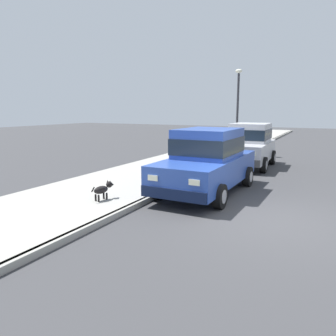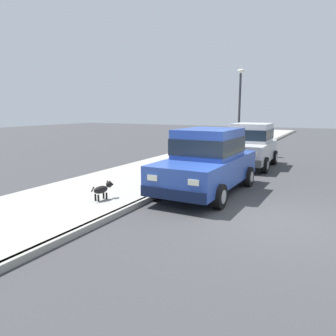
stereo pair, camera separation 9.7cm
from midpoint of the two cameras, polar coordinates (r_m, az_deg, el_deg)
name	(u,v)px [view 1 (the left image)]	position (r m, az deg, el deg)	size (l,w,h in m)	color
ground_plane	(269,219)	(7.99, 16.77, -8.43)	(80.00, 80.00, 0.00)	#38383A
curb	(149,199)	(9.04, -3.62, -5.35)	(0.16, 64.00, 0.14)	gray
sidewalk	(97,191)	(10.06, -12.50, -3.98)	(3.60, 64.00, 0.14)	#99968E
car_blue_sedan	(207,160)	(9.89, 6.59, 1.37)	(2.08, 4.62, 1.92)	#28479E
car_silver_hatchback	(249,144)	(14.75, 13.78, 4.02)	(2.02, 3.84, 1.88)	#BCBCC1
dog_black	(103,189)	(8.77, -11.58, -3.61)	(0.28, 0.75, 0.49)	black
street_lamp	(238,101)	(18.13, 11.90, 11.31)	(0.36, 0.36, 4.42)	#2D2D33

